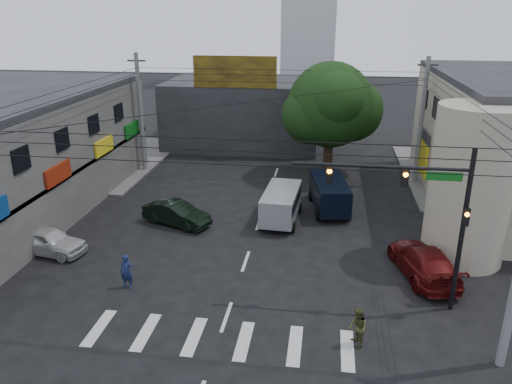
% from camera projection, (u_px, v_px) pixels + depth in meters
% --- Properties ---
extents(ground, '(160.00, 160.00, 0.00)m').
position_uv_depth(ground, '(239.00, 281.00, 23.84)').
color(ground, black).
rests_on(ground, ground).
extents(sidewalk_far_left, '(16.00, 16.00, 0.15)m').
position_uv_depth(sidewalk_far_left, '(70.00, 159.00, 42.95)').
color(sidewalk_far_left, '#514F4C').
rests_on(sidewalk_far_left, ground).
extents(sidewalk_far_right, '(16.00, 16.00, 0.15)m').
position_uv_depth(sidewalk_far_right, '(511.00, 178.00, 38.12)').
color(sidewalk_far_right, '#514F4C').
rests_on(sidewalk_far_right, ground).
extents(corner_column, '(4.00, 4.00, 8.00)m').
position_uv_depth(corner_column, '(470.00, 186.00, 24.70)').
color(corner_column, '#A29780').
rests_on(corner_column, ground).
extents(building_far, '(14.00, 10.00, 6.00)m').
position_uv_depth(building_far, '(245.00, 112.00, 47.49)').
color(building_far, '#232326').
rests_on(building_far, ground).
extents(billboard, '(7.00, 0.30, 2.60)m').
position_uv_depth(billboard, '(235.00, 72.00, 41.46)').
color(billboard, olive).
rests_on(billboard, building_far).
extents(street_tree, '(6.40, 6.40, 8.70)m').
position_uv_depth(street_tree, '(330.00, 105.00, 37.21)').
color(street_tree, black).
rests_on(street_tree, ground).
extents(traffic_gantry, '(7.10, 0.35, 7.20)m').
position_uv_depth(traffic_gantry, '(423.00, 203.00, 20.19)').
color(traffic_gantry, black).
rests_on(traffic_gantry, ground).
extents(utility_pole_far_left, '(0.32, 0.32, 9.20)m').
position_uv_depth(utility_pole_far_left, '(141.00, 114.00, 38.52)').
color(utility_pole_far_left, '#59595B').
rests_on(utility_pole_far_left, ground).
extents(utility_pole_far_right, '(0.32, 0.32, 9.20)m').
position_uv_depth(utility_pole_far_right, '(421.00, 122.00, 35.71)').
color(utility_pole_far_right, '#59595B').
rests_on(utility_pole_far_right, ground).
extents(dark_sedan, '(4.36, 5.24, 1.39)m').
position_uv_depth(dark_sedan, '(176.00, 214.00, 29.87)').
color(dark_sedan, black).
rests_on(dark_sedan, ground).
extents(white_compact, '(3.04, 4.69, 1.41)m').
position_uv_depth(white_compact, '(48.00, 241.00, 26.34)').
color(white_compact, '#B2B2AE').
rests_on(white_compact, ground).
extents(maroon_sedan, '(4.48, 6.23, 1.53)m').
position_uv_depth(maroon_sedan, '(424.00, 261.00, 24.08)').
color(maroon_sedan, '#4D0B0B').
rests_on(maroon_sedan, ground).
extents(silver_minivan, '(4.82, 2.49, 1.97)m').
position_uv_depth(silver_minivan, '(281.00, 206.00, 30.29)').
color(silver_minivan, '#96979D').
rests_on(silver_minivan, ground).
extents(navy_van, '(5.67, 3.60, 2.01)m').
position_uv_depth(navy_van, '(329.00, 195.00, 31.98)').
color(navy_van, black).
rests_on(navy_van, ground).
extents(traffic_officer, '(0.60, 0.40, 1.65)m').
position_uv_depth(traffic_officer, '(127.00, 272.00, 23.00)').
color(traffic_officer, '#141E48').
rests_on(traffic_officer, ground).
extents(pedestrian_olive, '(1.19, 1.13, 1.64)m').
position_uv_depth(pedestrian_olive, '(358.00, 328.00, 18.97)').
color(pedestrian_olive, '#393F1D').
rests_on(pedestrian_olive, ground).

